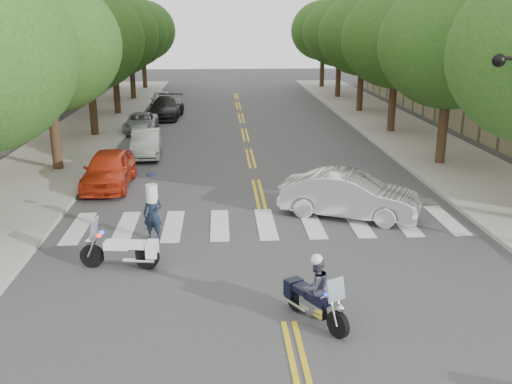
{
  "coord_description": "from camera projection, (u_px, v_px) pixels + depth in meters",
  "views": [
    {
      "loc": [
        -1.48,
        -11.45,
        6.58
      ],
      "look_at": [
        -0.37,
        5.94,
        1.3
      ],
      "focal_mm": 40.0,
      "sensor_mm": 36.0,
      "label": 1
    }
  ],
  "objects": [
    {
      "name": "sidewalk_right",
      "position": [
        402.0,
        132.0,
        34.5
      ],
      "size": [
        5.0,
        60.0,
        0.15
      ],
      "primitive_type": "cube",
      "color": "#9E9991",
      "rests_on": "ground"
    },
    {
      "name": "convertible",
      "position": [
        349.0,
        195.0,
        19.63
      ],
      "size": [
        5.01,
        3.47,
        1.56
      ],
      "primitive_type": "imported",
      "rotation": [
        0.0,
        0.0,
        1.15
      ],
      "color": "silver",
      "rests_on": "ground"
    },
    {
      "name": "tree_r_1",
      "position": [
        451.0,
        44.0,
        25.23
      ],
      "size": [
        6.4,
        6.4,
        8.45
      ],
      "color": "#382316",
      "rests_on": "ground"
    },
    {
      "name": "parked_car_b",
      "position": [
        146.0,
        143.0,
        28.54
      ],
      "size": [
        1.66,
        4.05,
        1.3
      ],
      "primitive_type": "imported",
      "rotation": [
        0.0,
        0.0,
        0.07
      ],
      "color": "silver",
      "rests_on": "ground"
    },
    {
      "name": "tree_r_5",
      "position": [
        323.0,
        31.0,
        55.79
      ],
      "size": [
        6.4,
        6.4,
        8.45
      ],
      "color": "#382316",
      "rests_on": "ground"
    },
    {
      "name": "parked_car_a",
      "position": [
        109.0,
        169.0,
        23.17
      ],
      "size": [
        1.81,
        4.43,
        1.5
      ],
      "primitive_type": "imported",
      "rotation": [
        0.0,
        0.0,
        -0.01
      ],
      "color": "red",
      "rests_on": "ground"
    },
    {
      "name": "tree_r_3",
      "position": [
        363.0,
        35.0,
        40.51
      ],
      "size": [
        6.4,
        6.4,
        8.45
      ],
      "color": "#382316",
      "rests_on": "ground"
    },
    {
      "name": "motorcycle_police",
      "position": [
        314.0,
        291.0,
        12.76
      ],
      "size": [
        1.24,
        1.88,
        1.67
      ],
      "rotation": [
        0.0,
        0.0,
        3.67
      ],
      "color": "black",
      "rests_on": "ground"
    },
    {
      "name": "parked_car_c",
      "position": [
        141.0,
        122.0,
        34.83
      ],
      "size": [
        1.97,
        4.1,
        1.13
      ],
      "primitive_type": "imported",
      "rotation": [
        0.0,
        0.0,
        0.02
      ],
      "color": "#9FA0A6",
      "rests_on": "ground"
    },
    {
      "name": "parked_car_e",
      "position": [
        161.0,
        100.0,
        43.51
      ],
      "size": [
        1.74,
        4.01,
        1.35
      ],
      "primitive_type": "imported",
      "rotation": [
        0.0,
        0.0,
        0.04
      ],
      "color": "#A3A3A8",
      "rests_on": "ground"
    },
    {
      "name": "tree_l_5",
      "position": [
        142.0,
        31.0,
        54.72
      ],
      "size": [
        6.4,
        6.4,
        8.45
      ],
      "color": "#382316",
      "rests_on": "ground"
    },
    {
      "name": "tree_l_3",
      "position": [
        113.0,
        35.0,
        39.44
      ],
      "size": [
        6.4,
        6.4,
        8.45
      ],
      "color": "#382316",
      "rests_on": "ground"
    },
    {
      "name": "parked_car_d",
      "position": [
        166.0,
        107.0,
        39.63
      ],
      "size": [
        2.39,
        5.15,
        1.46
      ],
      "primitive_type": "imported",
      "rotation": [
        0.0,
        0.0,
        -0.07
      ],
      "color": "black",
      "rests_on": "ground"
    },
    {
      "name": "motorcycle_parked",
      "position": [
        126.0,
        251.0,
        15.62
      ],
      "size": [
        2.21,
        0.67,
        1.42
      ],
      "rotation": [
        0.0,
        0.0,
        1.45
      ],
      "color": "black",
      "rests_on": "ground"
    },
    {
      "name": "tree_r_4",
      "position": [
        340.0,
        32.0,
        48.15
      ],
      "size": [
        6.4,
        6.4,
        8.45
      ],
      "color": "#382316",
      "rests_on": "ground"
    },
    {
      "name": "officer_standing",
      "position": [
        153.0,
        214.0,
        17.48
      ],
      "size": [
        0.73,
        0.6,
        1.73
      ],
      "primitive_type": "imported",
      "rotation": [
        0.0,
        0.0,
        -0.33
      ],
      "color": "#172234",
      "rests_on": "ground"
    },
    {
      "name": "tree_l_4",
      "position": [
        130.0,
        33.0,
        47.08
      ],
      "size": [
        6.4,
        6.4,
        8.45
      ],
      "color": "#382316",
      "rests_on": "ground"
    },
    {
      "name": "sidewalk_left",
      "position": [
        83.0,
        136.0,
        33.35
      ],
      "size": [
        5.0,
        60.0,
        0.15
      ],
      "primitive_type": "cube",
      "color": "#9E9991",
      "rests_on": "ground"
    },
    {
      "name": "ground",
      "position": [
        289.0,
        322.0,
        12.93
      ],
      "size": [
        140.0,
        140.0,
        0.0
      ],
      "primitive_type": "plane",
      "color": "#38383A",
      "rests_on": "ground"
    },
    {
      "name": "tree_r_2",
      "position": [
        397.0,
        38.0,
        32.87
      ],
      "size": [
        6.4,
        6.4,
        8.45
      ],
      "color": "#382316",
      "rests_on": "ground"
    },
    {
      "name": "tree_l_2",
      "position": [
        87.0,
        39.0,
        31.8
      ],
      "size": [
        6.4,
        6.4,
        8.45
      ],
      "color": "#382316",
      "rests_on": "ground"
    },
    {
      "name": "tree_l_1",
      "position": [
        46.0,
        45.0,
        24.16
      ],
      "size": [
        6.4,
        6.4,
        8.45
      ],
      "color": "#382316",
      "rests_on": "ground"
    }
  ]
}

